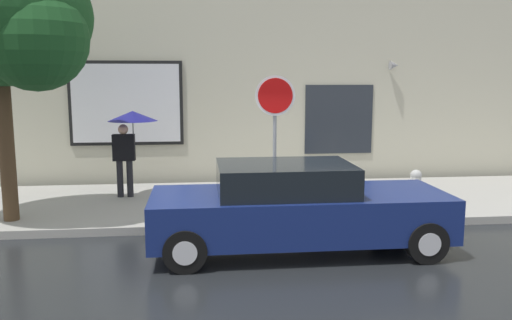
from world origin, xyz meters
TOP-DOWN VIEW (x-y plane):
  - ground_plane at (0.00, 0.00)m, footprint 60.00×60.00m
  - sidewalk at (0.00, 3.00)m, footprint 20.00×4.00m
  - building_facade at (-0.02, 5.50)m, footprint 20.00×0.67m
  - parked_car at (0.63, -0.11)m, footprint 4.72×1.82m
  - fire_hydrant at (3.45, 1.83)m, footprint 0.30×0.44m
  - pedestrian_with_umbrella at (-2.40, 3.52)m, footprint 1.08×1.08m
  - street_tree at (-4.26, 1.68)m, footprint 3.31×2.81m
  - stop_sign at (0.53, 1.65)m, footprint 0.76×0.10m

SIDE VIEW (x-z plane):
  - ground_plane at x=0.00m, z-range 0.00..0.00m
  - sidewalk at x=0.00m, z-range 0.00..0.15m
  - fire_hydrant at x=3.45m, z-range 0.14..0.93m
  - parked_car at x=0.63m, z-range -0.01..1.42m
  - pedestrian_with_umbrella at x=-2.40m, z-range 0.75..2.66m
  - stop_sign at x=0.53m, z-range 0.70..3.38m
  - building_facade at x=-0.02m, z-range -0.02..6.98m
  - street_tree at x=-4.26m, z-range 1.28..6.23m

